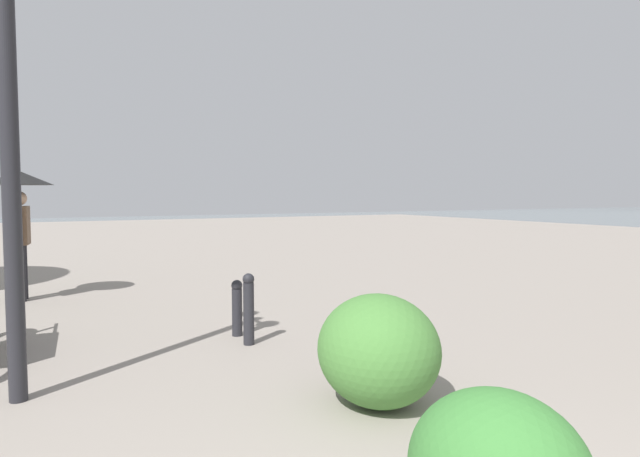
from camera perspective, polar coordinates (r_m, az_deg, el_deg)
The scene contains 5 objects.
lamppost at distance 5.06m, azimuth -29.74°, elevation 14.00°, with size 0.98×0.28×3.92m.
pedestrian at distance 9.71m, azimuth -28.77°, elevation 2.77°, with size 1.00×1.00×2.03m.
bollard_near at distance 6.17m, azimuth -7.42°, elevation -8.14°, with size 0.13×0.13×0.80m.
bollard_mid at distance 6.58m, azimuth -8.61°, elevation -8.02°, with size 0.13×0.13×0.66m.
shrub_low at distance 4.44m, azimuth 6.07°, elevation -12.44°, with size 1.04×0.94×0.88m.
Camera 1 is at (-0.55, 1.16, 1.67)m, focal length 30.82 mm.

